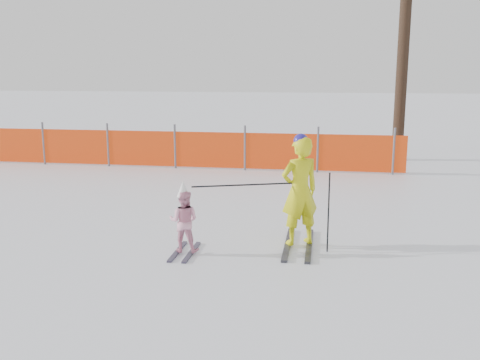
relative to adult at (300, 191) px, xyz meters
name	(u,v)px	position (x,y,z in m)	size (l,w,h in m)	color
ground	(235,249)	(-0.97, -0.30, -0.89)	(120.00, 120.00, 0.00)	white
adult	(300,191)	(0.00, 0.00, 0.00)	(0.75, 1.61, 1.79)	black
child	(184,220)	(-1.71, -0.60, -0.38)	(0.46, 0.93, 1.13)	black
ski_poles	(281,197)	(-0.28, -0.26, -0.05)	(2.06, 0.54, 1.24)	black
safety_fence	(113,147)	(-5.66, 6.36, -0.34)	(16.38, 0.06, 1.25)	#595960
tree_trunks	(444,59)	(3.97, 9.84, 2.18)	(3.98, 2.89, 6.19)	#312115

